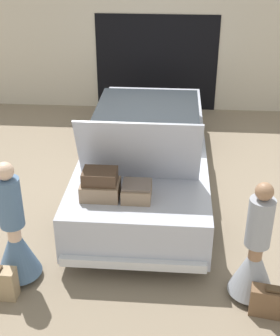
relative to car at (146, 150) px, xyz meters
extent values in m
plane|color=#7F705B|center=(0.00, 0.00, -0.60)|extent=(40.00, 40.00, 0.00)
cube|color=beige|center=(0.00, 3.64, 0.80)|extent=(12.00, 0.12, 2.80)
cube|color=black|center=(0.00, 3.56, 0.50)|extent=(2.80, 0.02, 2.20)
cube|color=#B2B7C6|center=(0.00, 0.00, -0.09)|extent=(1.93, 5.08, 0.67)
cube|color=#1E2328|center=(0.00, 0.30, 0.47)|extent=(1.70, 1.63, 0.45)
cylinder|color=black|center=(-0.89, 1.57, -0.24)|extent=(0.18, 0.72, 0.72)
cylinder|color=black|center=(0.90, 1.57, -0.24)|extent=(0.18, 0.72, 0.72)
cylinder|color=black|center=(-0.89, -1.53, -0.24)|extent=(0.18, 0.72, 0.72)
cylinder|color=black|center=(0.90, -1.53, -0.24)|extent=(0.18, 0.72, 0.72)
cube|color=silver|center=(0.00, -2.58, -0.32)|extent=(1.84, 0.10, 0.12)
cube|color=#B2B7C6|center=(0.00, -1.60, 0.74)|extent=(1.64, 0.42, 1.00)
cube|color=#8C7259|center=(-0.47, -1.95, 0.35)|extent=(0.50, 0.39, 0.21)
cube|color=#75665B|center=(0.00, -1.95, 0.36)|extent=(0.37, 0.34, 0.22)
cube|color=#473323|center=(-0.47, -1.95, 0.55)|extent=(0.44, 0.32, 0.17)
cube|color=#8C7259|center=(0.00, -1.95, 0.34)|extent=(0.38, 0.41, 0.18)
cylinder|color=beige|center=(-1.44, -2.60, -0.20)|extent=(0.16, 0.16, 0.80)
cone|color=slate|center=(-1.44, -2.60, -0.16)|extent=(0.57, 0.57, 0.72)
cylinder|color=slate|center=(-1.44, -2.60, 0.51)|extent=(0.30, 0.30, 0.63)
sphere|color=beige|center=(-1.44, -2.60, 0.94)|extent=(0.22, 0.22, 0.22)
cylinder|color=#997051|center=(1.45, -2.70, -0.22)|extent=(0.16, 0.16, 0.76)
cone|color=#9399A3|center=(1.45, -2.70, -0.18)|extent=(0.56, 0.56, 0.69)
cylinder|color=#9399A3|center=(1.45, -2.70, 0.46)|extent=(0.29, 0.29, 0.60)
sphere|color=#997051|center=(1.45, -2.70, 0.86)|extent=(0.21, 0.21, 0.21)
cube|color=brown|center=(1.64, -3.01, -0.42)|extent=(0.51, 0.26, 0.36)
cube|color=#4C3823|center=(1.64, -3.01, -0.22)|extent=(0.19, 0.14, 0.02)
camera|label=1|loc=(0.45, -7.11, 3.47)|focal=50.00mm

